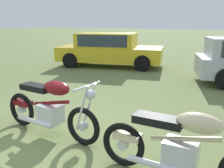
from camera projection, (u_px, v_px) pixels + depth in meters
ground_plane at (48, 138)px, 4.21m from camera, size 120.00×120.00×0.00m
motorcycle_maroon at (50, 108)px, 4.23m from camera, size 2.09×0.64×1.02m
motorcycle_cream at (182, 147)px, 2.94m from camera, size 2.11×0.64×1.02m
car_yellow at (109, 48)px, 10.79m from camera, size 4.77×3.04×1.43m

